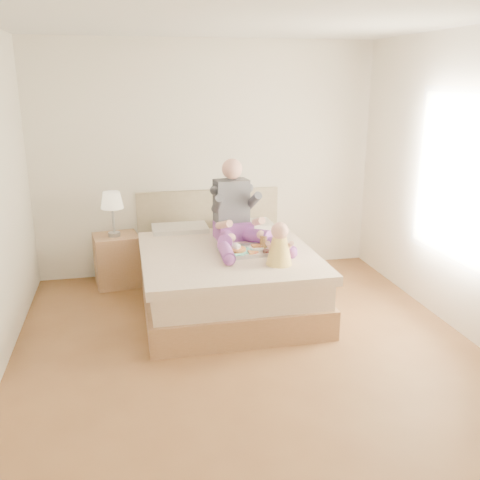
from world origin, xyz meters
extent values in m
cube|color=brown|center=(0.00, 0.00, 0.00)|extent=(4.00, 4.20, 0.01)
cube|color=silver|center=(0.00, 0.00, 2.70)|extent=(4.00, 4.20, 0.02)
cube|color=white|center=(0.00, 2.10, 1.35)|extent=(4.00, 0.02, 2.70)
cube|color=white|center=(0.00, -2.10, 1.35)|extent=(4.00, 0.02, 2.70)
cube|color=white|center=(2.00, 0.00, 1.35)|extent=(0.02, 4.20, 2.70)
cube|color=white|center=(1.99, 0.20, 1.40)|extent=(0.02, 1.30, 1.60)
cube|color=#EDE7C2|center=(1.98, 0.20, 1.40)|extent=(0.01, 1.18, 1.48)
cube|color=#865F3F|center=(0.00, 1.02, 0.14)|extent=(1.68, 2.13, 0.28)
cube|color=beige|center=(0.00, 1.02, 0.40)|extent=(1.60, 2.05, 0.24)
cube|color=beige|center=(0.00, 0.87, 0.57)|extent=(1.70, 1.80, 0.09)
cube|color=beige|center=(-0.38, 1.76, 0.59)|extent=(0.62, 0.40, 0.14)
cube|color=beige|center=(0.38, 1.76, 0.59)|extent=(0.62, 0.40, 0.14)
cube|color=gray|center=(0.00, 2.09, 0.50)|extent=(1.70, 0.08, 1.00)
cube|color=#865F3F|center=(-1.10, 1.80, 0.29)|extent=(0.53, 0.49, 0.59)
cylinder|color=#B8BBBF|center=(-1.11, 1.76, 0.61)|extent=(0.13, 0.13, 0.04)
cylinder|color=#B8BBBF|center=(-1.11, 1.76, 0.77)|extent=(0.03, 0.03, 0.28)
cone|color=#FFEFC7|center=(-1.11, 1.76, 0.99)|extent=(0.24, 0.24, 0.18)
cube|color=#7C3B93|center=(0.15, 1.32, 0.70)|extent=(0.41, 0.34, 0.18)
cube|color=#36353D|center=(0.14, 1.38, 1.00)|extent=(0.38, 0.26, 0.47)
sphere|color=#E3A28E|center=(0.15, 1.35, 1.36)|extent=(0.22, 0.22, 0.22)
cylinder|color=#7C3B93|center=(0.02, 1.07, 0.69)|extent=(0.26, 0.53, 0.21)
cylinder|color=#7C3B93|center=(-0.05, 0.68, 0.67)|extent=(0.15, 0.46, 0.12)
sphere|color=#7C3B93|center=(-0.06, 0.46, 0.66)|extent=(0.11, 0.11, 0.11)
cylinder|color=#36353D|center=(-0.04, 1.22, 1.02)|extent=(0.09, 0.29, 0.24)
cylinder|color=#E3A28E|center=(0.00, 1.04, 0.85)|extent=(0.14, 0.31, 0.16)
sphere|color=#E3A28E|center=(0.04, 0.89, 0.75)|extent=(0.09, 0.09, 0.09)
cylinder|color=#7C3B93|center=(0.33, 1.11, 0.69)|extent=(0.36, 0.52, 0.21)
cylinder|color=#7C3B93|center=(0.50, 0.75, 0.67)|extent=(0.25, 0.47, 0.12)
sphere|color=#7C3B93|center=(0.56, 0.54, 0.66)|extent=(0.11, 0.11, 0.11)
cylinder|color=#36353D|center=(0.35, 1.27, 1.02)|extent=(0.15, 0.31, 0.24)
cylinder|color=#E3A28E|center=(0.37, 1.08, 0.85)|extent=(0.08, 0.30, 0.16)
sphere|color=#E3A28E|center=(0.36, 0.93, 0.75)|extent=(0.09, 0.09, 0.09)
cube|color=#B8BBBF|center=(0.18, 0.80, 0.62)|extent=(0.53, 0.43, 0.01)
cylinder|color=#43C3B1|center=(0.07, 0.80, 0.63)|extent=(0.29, 0.29, 0.02)
cylinder|color=#C17940|center=(0.07, 0.80, 0.65)|extent=(0.20, 0.20, 0.02)
cylinder|color=white|center=(0.00, 0.94, 0.67)|extent=(0.09, 0.09, 0.10)
torus|color=white|center=(0.05, 0.94, 0.68)|extent=(0.02, 0.07, 0.07)
cylinder|color=brown|center=(0.00, 0.94, 0.72)|extent=(0.08, 0.08, 0.01)
cylinder|color=white|center=(0.30, 0.89, 0.63)|extent=(0.16, 0.16, 0.01)
cube|color=#C17940|center=(0.30, 0.89, 0.65)|extent=(0.10, 0.09, 0.02)
cylinder|color=white|center=(0.21, 0.69, 0.63)|extent=(0.16, 0.16, 0.01)
ellipsoid|color=#B61330|center=(0.23, 0.68, 0.64)|extent=(0.04, 0.03, 0.01)
cylinder|color=white|center=(0.37, 0.88, 0.69)|extent=(0.08, 0.08, 0.13)
cylinder|color=#C48320|center=(0.37, 0.88, 0.69)|extent=(0.07, 0.07, 0.13)
cylinder|color=white|center=(0.35, 0.70, 0.64)|extent=(0.08, 0.08, 0.04)
cylinder|color=#48160A|center=(0.35, 0.70, 0.64)|extent=(0.07, 0.07, 0.03)
cone|color=gold|center=(0.40, 0.40, 0.74)|extent=(0.24, 0.24, 0.26)
sphere|color=#E3A28E|center=(0.40, 0.40, 0.93)|extent=(0.16, 0.16, 0.16)
cylinder|color=#E3A28E|center=(0.38, 0.53, 0.66)|extent=(0.12, 0.19, 0.06)
sphere|color=#E3A28E|center=(0.39, 0.62, 0.66)|extent=(0.05, 0.05, 0.05)
cylinder|color=#E3A28E|center=(0.30, 0.43, 0.79)|extent=(0.10, 0.14, 0.11)
cylinder|color=#E3A28E|center=(0.46, 0.51, 0.66)|extent=(0.07, 0.19, 0.06)
sphere|color=#E3A28E|center=(0.49, 0.60, 0.66)|extent=(0.05, 0.05, 0.05)
cylinder|color=#E3A28E|center=(0.49, 0.39, 0.79)|extent=(0.05, 0.13, 0.11)
camera|label=1|loc=(-0.95, -4.10, 2.26)|focal=40.00mm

